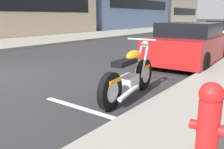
% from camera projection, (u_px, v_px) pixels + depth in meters
% --- Properties ---
extents(sidewalk_far_curb, '(120.00, 5.00, 0.14)m').
position_uv_depth(sidewalk_far_curb, '(93.00, 35.00, 19.50)').
color(sidewalk_far_curb, gray).
rests_on(sidewalk_far_curb, ground).
extents(parking_stall_stripe, '(0.12, 2.20, 0.01)m').
position_uv_depth(parking_stall_stripe, '(90.00, 111.00, 4.14)').
color(parking_stall_stripe, silver).
rests_on(parking_stall_stripe, ground).
extents(parked_motorcycle, '(2.11, 0.63, 1.13)m').
position_uv_depth(parked_motorcycle, '(130.00, 76.00, 4.72)').
color(parked_motorcycle, black).
rests_on(parked_motorcycle, ground).
extents(parked_car_at_intersection, '(4.19, 1.98, 1.37)m').
position_uv_depth(parked_car_at_intersection, '(190.00, 44.00, 8.22)').
color(parked_car_at_intersection, '#AD1919').
rests_on(parked_car_at_intersection, ground).
extents(fire_hydrant, '(0.24, 0.36, 0.83)m').
position_uv_depth(fire_hydrant, '(209.00, 120.00, 2.40)').
color(fire_hydrant, red).
rests_on(fire_hydrant, sidewalk_near_curb).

